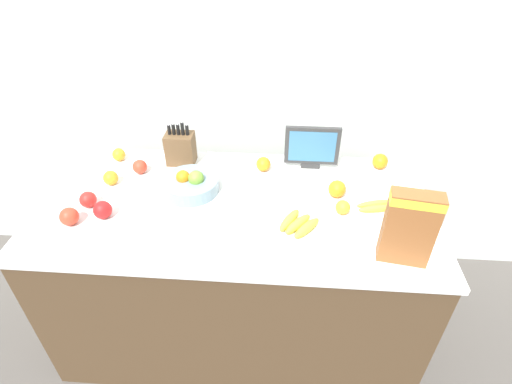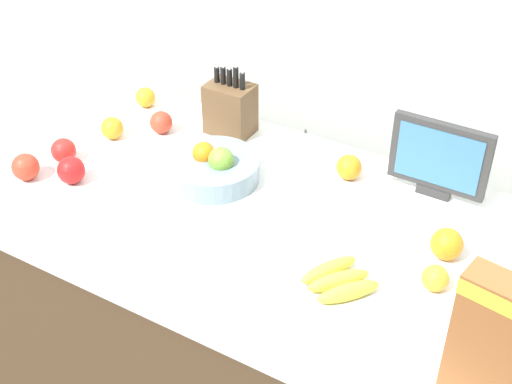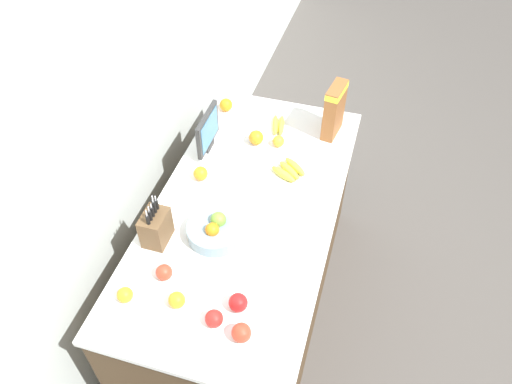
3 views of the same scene
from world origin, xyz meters
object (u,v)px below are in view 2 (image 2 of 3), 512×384
object	(u,v)px
fruit_bowl	(213,168)
banana_bunch_right	(506,297)
orange_back_center	(145,97)
knife_block	(230,108)
apple_by_knife_block	(64,150)
orange_by_cereal	(447,244)
cereal_box	(501,343)
orange_mid_right	(349,167)
banana_bunch_left	(338,280)
orange_near_bowl	(435,278)
apple_front	(161,122)
orange_front_left	(112,128)
apple_middle	(71,170)
small_monitor	(439,158)
apple_rightmost	(26,167)

from	to	relation	value
fruit_bowl	banana_bunch_right	distance (m)	0.91
banana_bunch_right	orange_back_center	distance (m)	1.40
knife_block	orange_back_center	size ratio (longest dim) A/B	3.96
apple_by_knife_block	orange_by_cereal	size ratio (longest dim) A/B	0.91
knife_block	fruit_bowl	world-z (taller)	knife_block
knife_block	fruit_bowl	xyz separation A→B (m)	(0.10, -0.26, -0.05)
cereal_box	orange_mid_right	world-z (taller)	cereal_box
banana_bunch_right	cereal_box	bearing A→B (deg)	-82.54
banana_bunch_left	orange_mid_right	distance (m)	0.49
knife_block	orange_mid_right	size ratio (longest dim) A/B	3.61
banana_bunch_right	orange_near_bowl	bearing A→B (deg)	-165.30
cereal_box	orange_by_cereal	world-z (taller)	cereal_box
apple_front	orange_back_center	bearing A→B (deg)	143.28
orange_near_bowl	orange_front_left	size ratio (longest dim) A/B	0.92
knife_block	apple_middle	world-z (taller)	knife_block
small_monitor	apple_middle	size ratio (longest dim) A/B	3.41
cereal_box	banana_bunch_left	bearing A→B (deg)	168.07
orange_front_left	apple_rightmost	bearing A→B (deg)	-102.50
knife_block	apple_rightmost	xyz separation A→B (m)	(-0.38, -0.55, -0.05)
banana_bunch_right	orange_back_center	bearing A→B (deg)	166.08
orange_near_bowl	orange_front_left	world-z (taller)	orange_front_left
knife_block	orange_mid_right	world-z (taller)	knife_block
cereal_box	banana_bunch_left	distance (m)	0.47
banana_bunch_right	apple_by_knife_block	size ratio (longest dim) A/B	2.52
apple_by_knife_block	orange_mid_right	size ratio (longest dim) A/B	1.00
cereal_box	apple_front	world-z (taller)	cereal_box
apple_front	orange_mid_right	xyz separation A→B (m)	(0.65, 0.07, 0.00)
apple_front	fruit_bowl	bearing A→B (deg)	-24.94
apple_middle	orange_front_left	size ratio (longest dim) A/B	1.12
orange_mid_right	orange_near_bowl	bearing A→B (deg)	-40.94
apple_rightmost	small_monitor	bearing A→B (deg)	26.56
fruit_bowl	apple_by_knife_block	size ratio (longest dim) A/B	3.58
small_monitor	banana_bunch_left	size ratio (longest dim) A/B	1.36
orange_near_bowl	orange_front_left	bearing A→B (deg)	172.48
knife_block	orange_near_bowl	distance (m)	0.93
apple_by_knife_block	apple_rightmost	world-z (taller)	apple_rightmost
apple_middle	cereal_box	bearing A→B (deg)	-7.32
banana_bunch_right	apple_front	distance (m)	1.22
banana_bunch_right	orange_mid_right	world-z (taller)	orange_mid_right
orange_front_left	orange_by_cereal	distance (m)	1.14
knife_block	orange_by_cereal	distance (m)	0.86
apple_front	apple_middle	xyz separation A→B (m)	(-0.06, -0.37, 0.00)
orange_back_center	apple_front	bearing A→B (deg)	-36.72
knife_block	fruit_bowl	bearing A→B (deg)	-68.28
apple_middle	orange_near_bowl	bearing A→B (deg)	5.62
fruit_bowl	orange_back_center	xyz separation A→B (m)	(-0.46, 0.26, -0.00)
apple_rightmost	apple_front	distance (m)	0.47
apple_by_knife_block	fruit_bowl	bearing A→B (deg)	19.06
fruit_bowl	apple_by_knife_block	world-z (taller)	fruit_bowl
banana_bunch_right	apple_by_knife_block	xyz separation A→B (m)	(-1.36, -0.08, 0.02)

